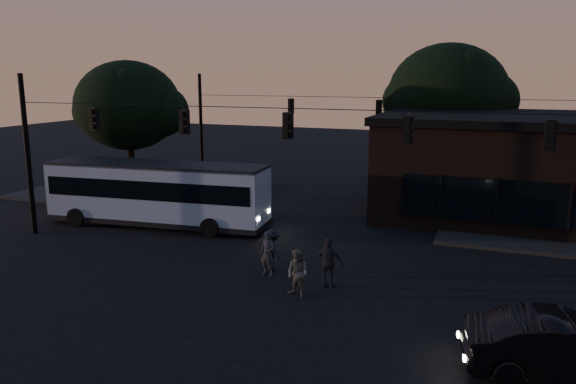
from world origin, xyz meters
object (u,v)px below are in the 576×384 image
(car, at_px, (567,349))
(pedestrian_b, at_px, (298,273))
(pedestrian_a, at_px, (268,254))
(building, at_px, (530,166))
(bus, at_px, (157,191))
(pedestrian_d, at_px, (273,250))
(pedestrian_c, at_px, (329,263))

(car, height_order, pedestrian_b, pedestrian_b)
(pedestrian_a, height_order, pedestrian_b, pedestrian_a)
(building, bearing_deg, car, -88.41)
(bus, bearing_deg, pedestrian_d, -32.18)
(building, height_order, pedestrian_d, building)
(pedestrian_b, xyz_separation_m, pedestrian_d, (-1.82, 2.20, -0.03))
(pedestrian_b, bearing_deg, building, 81.61)
(bus, height_order, pedestrian_c, bus)
(car, distance_m, pedestrian_b, 8.45)
(bus, xyz_separation_m, pedestrian_a, (7.98, -4.64, -0.91))
(building, relative_size, pedestrian_c, 8.43)
(pedestrian_c, bearing_deg, bus, -22.07)
(bus, bearing_deg, pedestrian_a, -35.77)
(car, relative_size, pedestrian_a, 2.86)
(pedestrian_c, distance_m, pedestrian_d, 2.77)
(building, bearing_deg, pedestrian_b, -117.18)
(pedestrian_a, bearing_deg, pedestrian_b, -30.21)
(bus, distance_m, pedestrian_d, 8.90)
(building, relative_size, car, 3.12)
(bus, height_order, pedestrian_b, bus)
(building, xyz_separation_m, car, (0.48, -17.31, -1.89))
(pedestrian_a, distance_m, pedestrian_d, 0.69)
(bus, relative_size, car, 2.31)
(pedestrian_b, height_order, pedestrian_c, pedestrian_c)
(building, relative_size, pedestrian_b, 9.26)
(pedestrian_a, distance_m, pedestrian_c, 2.52)
(building, height_order, pedestrian_c, building)
(pedestrian_a, relative_size, pedestrian_d, 1.07)
(bus, relative_size, pedestrian_d, 7.11)
(pedestrian_a, distance_m, pedestrian_b, 2.31)
(car, distance_m, pedestrian_d, 10.96)
(bus, xyz_separation_m, pedestrian_b, (9.73, -6.15, -0.94))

